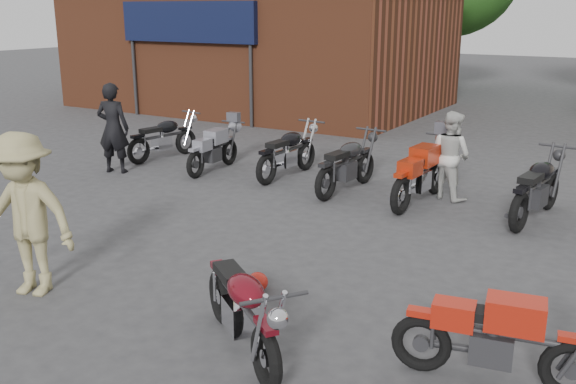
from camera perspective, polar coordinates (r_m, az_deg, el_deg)
The scene contains 15 objects.
ground at distance 7.66m, azimuth -3.52°, elevation -10.31°, with size 90.00×90.00×0.00m, color #353537.
brick_building at distance 23.54m, azimuth -2.32°, elevation 12.61°, with size 12.00×8.00×4.00m, color brown.
tree_1 at distance 29.03m, azimuth 13.75°, elevation 16.18°, with size 5.92×5.92×7.40m, color #1C4813, non-canonical shape.
vintage_motorcycle at distance 6.50m, azimuth -4.10°, elevation -9.79°, with size 1.95×0.65×1.13m, color #590B14, non-canonical shape.
sportbike at distance 6.29m, azimuth 18.37°, elevation -11.84°, with size 1.85×0.61×1.07m, color red, non-canonical shape.
helmet at distance 8.04m, azimuth -2.72°, elevation -7.99°, with size 0.27×0.27×0.24m, color red.
person_dark at distance 14.10m, azimuth -15.28°, elevation 5.50°, with size 0.70×0.46×1.91m, color black.
person_light at distance 12.07m, azimuth 14.26°, elevation 3.17°, with size 0.79×0.61×1.62m, color beige.
person_tan at distance 8.30m, azimuth -22.33°, elevation -1.91°, with size 1.30×0.75×2.01m, color #9A905F.
row_bike_0 at distance 15.21m, azimuth -10.99°, elevation 4.98°, with size 1.93×0.64×1.12m, color black, non-canonical shape.
row_bike_1 at distance 13.88m, azimuth -6.62°, elevation 4.02°, with size 1.84×0.61×1.07m, color gray, non-canonical shape.
row_bike_2 at distance 13.27m, azimuth 0.01°, elevation 3.82°, with size 2.03×0.67×1.18m, color black, non-canonical shape.
row_bike_3 at distance 12.26m, azimuth 5.31°, elevation 2.77°, with size 2.06×0.68×1.20m, color black, non-canonical shape.
row_bike_4 at distance 11.68m, azimuth 11.76°, elevation 1.94°, with size 2.14×0.71×1.24m, color #B1280E, non-canonical shape.
row_bike_5 at distance 11.28m, azimuth 21.33°, elevation 0.65°, with size 2.12×0.70×1.23m, color black, non-canonical shape.
Camera 1 is at (3.94, -5.62, 3.39)m, focal length 40.00 mm.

